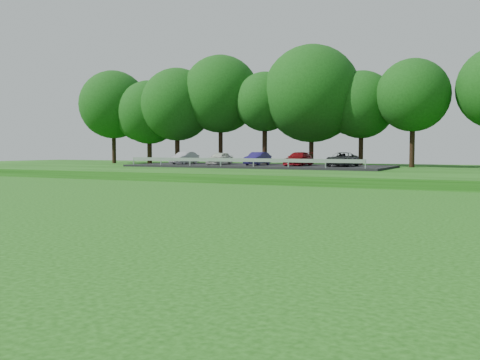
% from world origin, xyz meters
% --- Properties ---
extents(parking_lot, '(24.00, 9.00, 1.38)m').
position_xyz_m(parking_lot, '(-23.39, 32.81, 1.03)').
color(parking_lot, black).
rests_on(parking_lot, berm).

